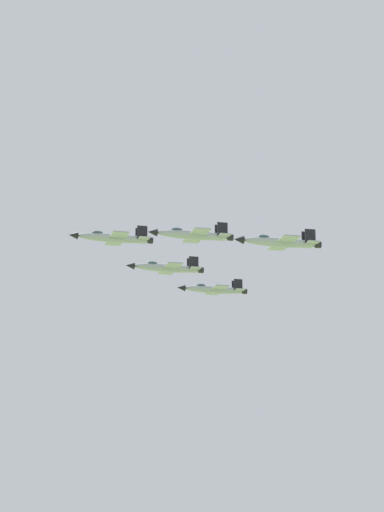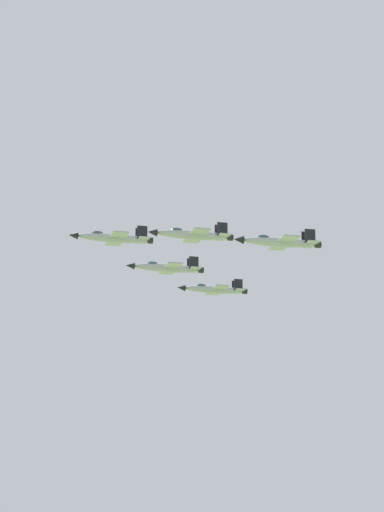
{
  "view_description": "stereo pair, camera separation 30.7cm",
  "coord_description": "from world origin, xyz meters",
  "px_view_note": "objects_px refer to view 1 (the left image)",
  "views": [
    {
      "loc": [
        -105.13,
        191.94,
        49.65
      ],
      "look_at": [
        -31.34,
        -13.77,
        107.46
      ],
      "focal_mm": 68.87,
      "sensor_mm": 36.0,
      "label": 1
    },
    {
      "loc": [
        -105.42,
        191.84,
        49.65
      ],
      "look_at": [
        -31.34,
        -13.77,
        107.46
      ],
      "focal_mm": 68.87,
      "sensor_mm": 36.0,
      "label": 2
    }
  ],
  "objects_px": {
    "jet_left_outer": "(280,242)",
    "jet_right_outer": "(214,289)",
    "jet_lead": "(113,238)",
    "jet_left_wingman": "(193,235)",
    "jet_right_wingman": "(167,268)"
  },
  "relations": [
    {
      "from": "jet_right_wingman",
      "to": "jet_left_outer",
      "type": "xyz_separation_m",
      "value": [
        -34.57,
        24.15,
        -3.15
      ]
    },
    {
      "from": "jet_lead",
      "to": "jet_right_outer",
      "type": "relative_size",
      "value": 1.04
    },
    {
      "from": "jet_left_outer",
      "to": "jet_right_outer",
      "type": "distance_m",
      "value": 52.37
    },
    {
      "from": "jet_left_outer",
      "to": "jet_right_outer",
      "type": "relative_size",
      "value": 1.02
    },
    {
      "from": "jet_right_wingman",
      "to": "jet_right_outer",
      "type": "xyz_separation_m",
      "value": [
        -5.57,
        -19.43,
        -1.65
      ]
    },
    {
      "from": "jet_lead",
      "to": "jet_left_wingman",
      "type": "bearing_deg",
      "value": 139.09
    },
    {
      "from": "jet_left_wingman",
      "to": "jet_right_outer",
      "type": "distance_m",
      "value": 42.26
    },
    {
      "from": "jet_lead",
      "to": "jet_left_outer",
      "type": "height_order",
      "value": "jet_lead"
    },
    {
      "from": "jet_left_wingman",
      "to": "jet_right_wingman",
      "type": "height_order",
      "value": "jet_left_wingman"
    },
    {
      "from": "jet_left_wingman",
      "to": "jet_left_outer",
      "type": "relative_size",
      "value": 1.01
    },
    {
      "from": "jet_lead",
      "to": "jet_left_wingman",
      "type": "xyz_separation_m",
      "value": [
        -20.07,
        2.36,
        -1.88
      ]
    },
    {
      "from": "jet_left_outer",
      "to": "jet_right_outer",
      "type": "height_order",
      "value": "jet_right_outer"
    },
    {
      "from": "jet_lead",
      "to": "jet_left_outer",
      "type": "distance_m",
      "value": 40.87
    },
    {
      "from": "jet_lead",
      "to": "jet_left_wingman",
      "type": "relative_size",
      "value": 1.01
    },
    {
      "from": "jet_lead",
      "to": "jet_right_wingman",
      "type": "relative_size",
      "value": 1.0
    }
  ]
}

